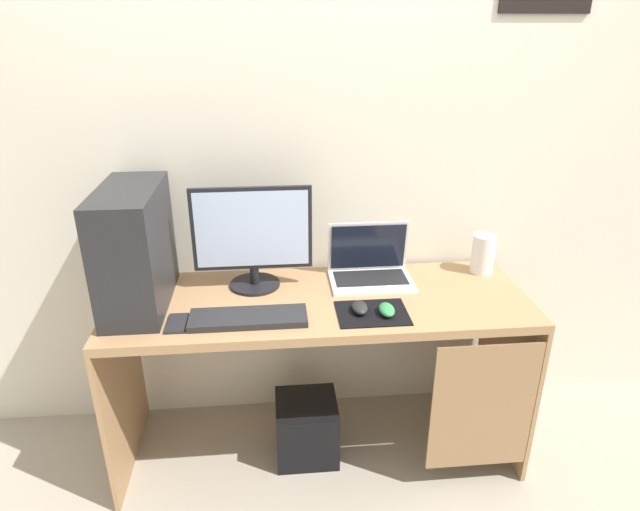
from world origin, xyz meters
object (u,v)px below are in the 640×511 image
at_px(pc_tower, 134,248).
at_px(speaker, 483,254).
at_px(keyboard, 248,318).
at_px(mouse_left, 360,308).
at_px(cell_phone, 177,323).
at_px(monitor, 252,238).
at_px(subwoofer, 307,428).
at_px(laptop, 370,268).
at_px(mouse_right, 387,310).

relative_size(pc_tower, speaker, 2.80).
distance_m(keyboard, mouse_left, 0.41).
distance_m(pc_tower, keyboard, 0.49).
bearing_deg(cell_phone, speaker, 14.80).
bearing_deg(mouse_left, monitor, 146.65).
height_order(pc_tower, subwoofer, pc_tower).
bearing_deg(pc_tower, monitor, 13.10).
bearing_deg(subwoofer, laptop, 33.08).
bearing_deg(cell_phone, subwoofer, 14.26).
distance_m(monitor, cell_phone, 0.44).
relative_size(keyboard, mouse_left, 4.38).
distance_m(laptop, mouse_right, 0.31).
distance_m(speaker, mouse_right, 0.58).
height_order(mouse_left, cell_phone, mouse_left).
distance_m(pc_tower, monitor, 0.44).
xyz_separation_m(pc_tower, mouse_left, (0.81, -0.16, -0.20)).
bearing_deg(speaker, laptop, -177.18).
height_order(speaker, keyboard, speaker).
xyz_separation_m(mouse_right, cell_phone, (-0.75, 0.00, -0.02)).
xyz_separation_m(laptop, mouse_left, (-0.09, -0.28, -0.03)).
distance_m(pc_tower, cell_phone, 0.32).
relative_size(monitor, subwoofer, 1.82).
xyz_separation_m(monitor, subwoofer, (0.19, -0.16, -0.81)).
relative_size(monitor, mouse_left, 4.84).
height_order(monitor, subwoofer, monitor).
distance_m(cell_phone, subwoofer, 0.77).
height_order(monitor, speaker, monitor).
distance_m(mouse_right, subwoofer, 0.70).
relative_size(keyboard, cell_phone, 3.23).
xyz_separation_m(monitor, cell_phone, (-0.27, -0.28, -0.21)).
distance_m(laptop, cell_phone, 0.81).
height_order(speaker, cell_phone, speaker).
bearing_deg(mouse_left, mouse_right, -14.74).
xyz_separation_m(keyboard, mouse_right, (0.50, -0.01, 0.01)).
relative_size(mouse_left, mouse_right, 1.00).
bearing_deg(mouse_right, monitor, 149.87).
bearing_deg(monitor, laptop, 2.93).
distance_m(keyboard, cell_phone, 0.25).
height_order(pc_tower, keyboard, pc_tower).
relative_size(laptop, keyboard, 0.80).
bearing_deg(laptop, mouse_left, -107.35).
relative_size(pc_tower, mouse_right, 4.87).
bearing_deg(subwoofer, speaker, 15.13).
relative_size(speaker, subwoofer, 0.65).
height_order(pc_tower, speaker, pc_tower).
height_order(pc_tower, laptop, pc_tower).
height_order(laptop, mouse_right, laptop).
bearing_deg(pc_tower, speaker, 6.06).
distance_m(pc_tower, laptop, 0.93).
bearing_deg(monitor, pc_tower, -166.90).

